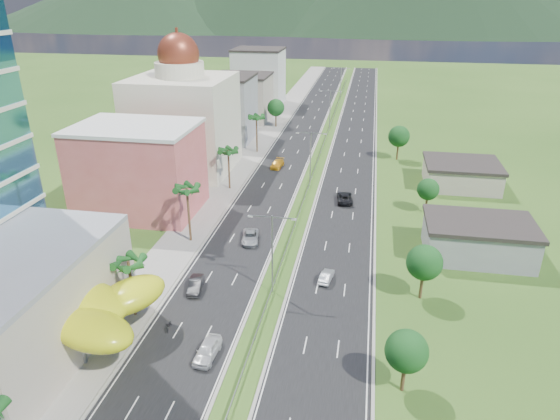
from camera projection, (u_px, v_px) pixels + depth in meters
The scene contains 34 objects.
ground at pixel (256, 340), 56.61m from camera, with size 500.00×500.00×0.00m, color #2D5119.
road_left at pixel (301, 132), 138.84m from camera, with size 11.00×260.00×0.04m, color black.
road_right at pixel (355, 135), 136.41m from camera, with size 11.00×260.00×0.04m, color black.
sidewalk_left at pixel (267, 131), 140.36m from camera, with size 7.00×260.00×0.12m, color gray.
median_guardrail at pixel (321, 151), 121.17m from camera, with size 0.10×216.06×0.76m.
streetlight_median_b at pixel (272, 246), 62.88m from camera, with size 6.04×0.25×11.00m.
streetlight_median_c at pixel (311, 153), 98.89m from camera, with size 6.04×0.25×11.00m.
streetlight_median_d at pixel (330, 106), 139.40m from camera, with size 6.04×0.25×11.00m.
streetlight_median_e at pixel (341, 80), 179.91m from camera, with size 6.04×0.25×11.00m.
lime_canopy at pixel (67, 305), 54.23m from camera, with size 18.00×15.00×7.40m.
pink_shophouse at pixel (139, 171), 86.92m from camera, with size 20.00×15.00×15.00m, color #C55551.
domed_building at pixel (183, 118), 106.07m from camera, with size 20.00×20.00×28.70m.
midrise_grey at pixel (222, 109), 129.77m from camera, with size 16.00×15.00×16.00m, color gray.
midrise_beige at pixel (243, 98), 150.18m from camera, with size 16.00×15.00×13.00m, color #AD9F8F.
midrise_white at pixel (259, 78), 169.87m from camera, with size 16.00×15.00×18.00m, color silver.
shed_near at pixel (478, 240), 73.57m from camera, with size 15.00×10.00×5.00m, color gray.
shed_far at pixel (461, 175), 100.37m from camera, with size 14.00×12.00×4.40m, color #AD9F8F.
palm_tree_b at pixel (129, 265), 58.07m from camera, with size 3.60×3.60×8.10m.
palm_tree_c at pixel (187, 191), 75.49m from camera, with size 3.60×3.60×9.60m.
palm_tree_d at pixel (228, 152), 96.58m from camera, with size 3.60×3.60×8.60m.
palm_tree_e at pixel (256, 119), 118.78m from camera, with size 3.60×3.60×9.40m.
leafy_tree_lfar at pixel (276, 108), 142.39m from camera, with size 4.90×4.90×8.05m.
leafy_tree_ra at pixel (407, 351), 47.59m from camera, with size 4.20×4.20×6.90m.
leafy_tree_rb at pixel (424, 263), 62.24m from camera, with size 4.55×4.55×7.47m.
leafy_tree_rc at pixel (428, 189), 87.29m from camera, with size 3.85×3.85×6.33m.
leafy_tree_rd at pixel (399, 136), 114.45m from camera, with size 4.90×4.90×8.05m.
mountain_ridge at pixel (430, 34), 451.99m from camera, with size 860.00×140.00×90.00m, color black, non-canonical shape.
car_white_near_left at pixel (207, 350), 53.61m from camera, with size 2.00×4.97×1.69m, color silver.
car_dark_left at pixel (196, 285), 65.67m from camera, with size 1.63×4.69×1.54m, color black.
car_silver_mid_left at pixel (250, 237), 78.38m from camera, with size 2.49×5.40×1.50m, color #989B9F.
car_yellow_far_left at pixel (277, 164), 111.21m from camera, with size 2.19×5.39×1.56m, color orange.
car_silver_right at pixel (326, 276), 67.80m from camera, with size 1.39×4.00×1.32m, color #B2B6BA.
car_dark_far_right at pixel (345, 197), 93.15m from camera, with size 2.72×5.89×1.64m, color black.
motorcycle at pixel (169, 324), 58.11m from camera, with size 0.60×1.98×1.26m, color black.
Camera 1 is at (10.83, -44.61, 36.35)m, focal length 32.00 mm.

